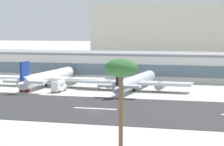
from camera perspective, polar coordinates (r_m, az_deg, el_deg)
ground_plane at (r=129.71m, az=-2.02°, el=-4.43°), size 1400.00×1400.00×0.00m
runway_strip at (r=133.33m, az=-1.51°, el=-4.15°), size 800.00×42.50×0.08m
runway_centreline_dash_4 at (r=133.64m, az=-1.95°, el=-4.11°), size 12.00×1.20×0.01m
terminal_building at (r=217.05m, az=1.08°, el=0.93°), size 158.27×27.23×11.29m
distant_hotel_block at (r=304.00m, az=11.49°, el=4.41°), size 142.13×37.27×36.49m
airliner_navy_tail_gate_0 at (r=184.92m, az=-7.56°, el=-0.55°), size 42.87×50.93×10.63m
airliner_black_tail_gate_1 at (r=170.95m, az=2.58°, el=-1.03°), size 39.75×48.05×10.02m
service_fuel_truck_1 at (r=170.39m, az=-6.16°, el=-1.47°), size 3.11×8.58×3.95m
service_baggage_tug_2 at (r=171.79m, az=-10.06°, el=-1.80°), size 3.46×2.42×2.20m
palm_tree_0 at (r=85.63m, az=1.03°, el=0.25°), size 5.77×5.77×16.35m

